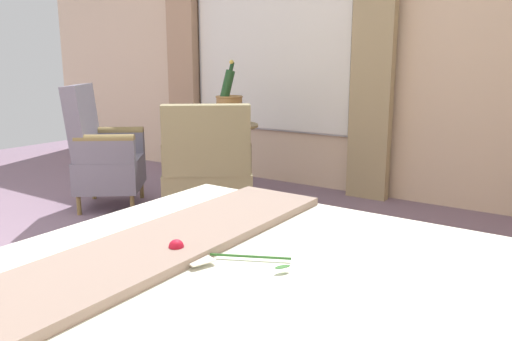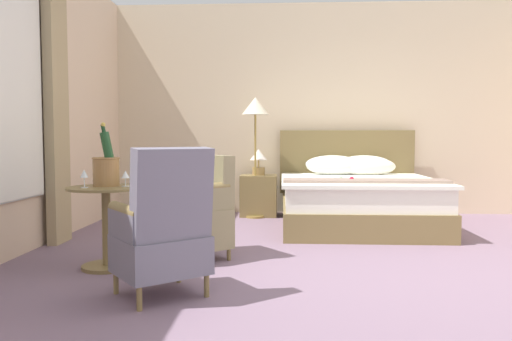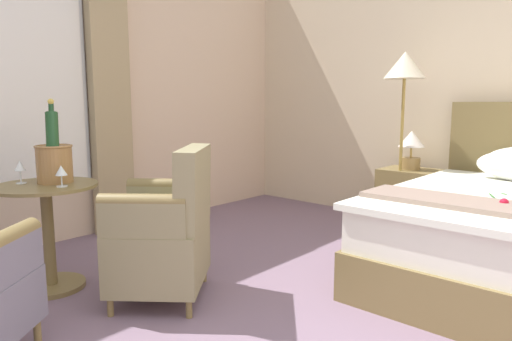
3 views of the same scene
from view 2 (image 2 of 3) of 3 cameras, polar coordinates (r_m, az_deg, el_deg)
ground_plane at (r=4.08m, az=12.92°, el=-11.58°), size 8.10×8.10×0.00m
wall_headboard_side at (r=7.28m, az=8.52°, el=6.96°), size 6.26×0.12×2.98m
bed at (r=6.21m, az=11.34°, el=-3.04°), size 1.86×2.06×1.18m
nightstand at (r=6.90m, az=0.30°, el=-2.87°), size 0.52×0.42×0.56m
bedside_lamp at (r=6.86m, az=0.30°, el=1.29°), size 0.24×0.24×0.36m
floor_lamp_brass at (r=6.73m, az=-0.08°, el=6.33°), size 0.37×0.37×1.62m
side_table_round at (r=4.28m, az=-16.74°, el=-5.52°), size 0.62×0.62×0.67m
champagne_bucket at (r=4.31m, az=-16.73°, el=0.34°), size 0.23×0.23×0.53m
wine_glass_near_bucket at (r=4.21m, az=-19.04°, el=-0.45°), size 0.07×0.07×0.15m
wine_glass_near_edge at (r=4.22m, az=-14.70°, el=-0.54°), size 0.07×0.07×0.13m
armchair_by_window at (r=4.49m, az=-6.91°, el=-4.86°), size 0.78×0.79×0.92m
armchair_facing_bed at (r=3.40m, az=-10.52°, el=-6.87°), size 0.75×0.75×1.01m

